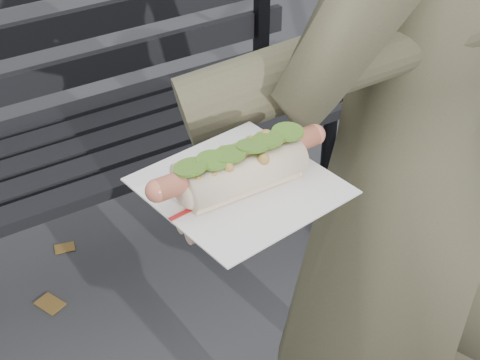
# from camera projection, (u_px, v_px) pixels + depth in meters

# --- Properties ---
(park_bench) EXTENTS (1.50, 0.44, 0.88)m
(park_bench) POSITION_uv_depth(u_px,v_px,m) (62.00, 119.00, 1.87)
(park_bench) COLOR black
(park_bench) RESTS_ON ground
(person) EXTENTS (0.65, 0.48, 1.61)m
(person) POSITION_uv_depth(u_px,v_px,m) (402.00, 178.00, 1.19)
(person) COLOR #4D4733
(person) RESTS_ON ground
(held_hotdog) EXTENTS (0.62, 0.32, 0.20)m
(held_hotdog) POSITION_uv_depth(u_px,v_px,m) (336.00, 81.00, 0.92)
(held_hotdog) COLOR #4D4733
(fallen_leaves) EXTENTS (4.49, 3.28, 0.00)m
(fallen_leaves) POSITION_uv_depth(u_px,v_px,m) (275.00, 342.00, 1.95)
(fallen_leaves) COLOR brown
(fallen_leaves) RESTS_ON ground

